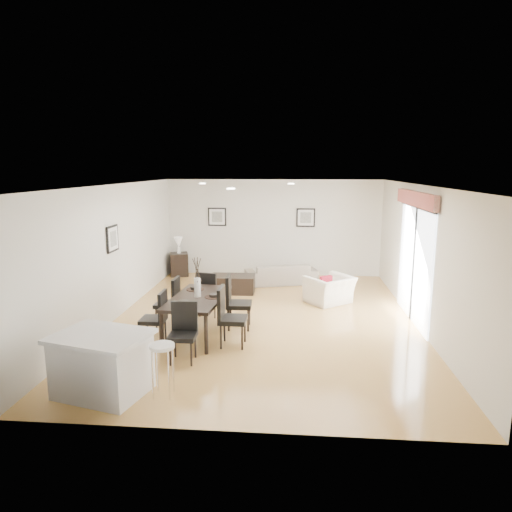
# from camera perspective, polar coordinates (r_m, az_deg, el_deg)

# --- Properties ---
(ground) EXTENTS (8.00, 8.00, 0.00)m
(ground) POSITION_cam_1_polar(r_m,az_deg,el_deg) (9.31, 0.95, -7.96)
(ground) COLOR tan
(ground) RESTS_ON ground
(wall_back) EXTENTS (6.00, 0.04, 2.70)m
(wall_back) POSITION_cam_1_polar(r_m,az_deg,el_deg) (12.90, 2.20, 3.54)
(wall_back) COLOR silver
(wall_back) RESTS_ON ground
(wall_front) EXTENTS (6.00, 0.04, 2.70)m
(wall_front) POSITION_cam_1_polar(r_m,az_deg,el_deg) (5.10, -2.13, -8.16)
(wall_front) COLOR silver
(wall_front) RESTS_ON ground
(wall_left) EXTENTS (0.04, 8.00, 2.70)m
(wall_left) POSITION_cam_1_polar(r_m,az_deg,el_deg) (9.64, -17.12, 0.51)
(wall_left) COLOR silver
(wall_left) RESTS_ON ground
(wall_right) EXTENTS (0.04, 8.00, 2.70)m
(wall_right) POSITION_cam_1_polar(r_m,az_deg,el_deg) (9.26, 19.84, -0.07)
(wall_right) COLOR silver
(wall_right) RESTS_ON ground
(ceiling) EXTENTS (6.00, 8.00, 0.02)m
(ceiling) POSITION_cam_1_polar(r_m,az_deg,el_deg) (8.81, 1.01, 8.90)
(ceiling) COLOR white
(ceiling) RESTS_ON wall_back
(sofa) EXTENTS (1.97, 1.21, 0.54)m
(sofa) POSITION_cam_1_polar(r_m,az_deg,el_deg) (12.08, 3.15, -2.19)
(sofa) COLOR gray
(sofa) RESTS_ON ground
(armchair) EXTENTS (1.26, 1.24, 0.62)m
(armchair) POSITION_cam_1_polar(r_m,az_deg,el_deg) (10.46, 9.17, -4.19)
(armchair) COLOR silver
(armchair) RESTS_ON ground
(dining_table) EXTENTS (1.02, 1.82, 0.73)m
(dining_table) POSITION_cam_1_polar(r_m,az_deg,el_deg) (8.36, -7.29, -5.55)
(dining_table) COLOR black
(dining_table) RESTS_ON ground
(dining_chair_wnear) EXTENTS (0.42, 0.42, 0.93)m
(dining_chair_wnear) POSITION_cam_1_polar(r_m,az_deg,el_deg) (8.15, -12.22, -7.15)
(dining_chair_wnear) COLOR black
(dining_chair_wnear) RESTS_ON ground
(dining_chair_wfar) EXTENTS (0.44, 0.44, 0.96)m
(dining_chair_wfar) POSITION_cam_1_polar(r_m,az_deg,el_deg) (8.94, -10.57, -5.35)
(dining_chair_wfar) COLOR black
(dining_chair_wfar) RESTS_ON ground
(dining_chair_enear) EXTENTS (0.47, 0.47, 1.03)m
(dining_chair_enear) POSITION_cam_1_polar(r_m,az_deg,el_deg) (7.86, -3.55, -7.15)
(dining_chair_enear) COLOR black
(dining_chair_enear) RESTS_ON ground
(dining_chair_efar) EXTENTS (0.48, 0.48, 1.04)m
(dining_chair_efar) POSITION_cam_1_polar(r_m,az_deg,el_deg) (8.69, -2.71, -5.36)
(dining_chair_efar) COLOR black
(dining_chair_efar) RESTS_ON ground
(dining_chair_head) EXTENTS (0.43, 0.43, 0.94)m
(dining_chair_head) POSITION_cam_1_polar(r_m,az_deg,el_deg) (7.39, -9.05, -8.89)
(dining_chair_head) COLOR black
(dining_chair_head) RESTS_ON ground
(dining_chair_foot) EXTENTS (0.49, 0.49, 0.94)m
(dining_chair_foot) POSITION_cam_1_polar(r_m,az_deg,el_deg) (9.42, -5.98, -4.44)
(dining_chair_foot) COLOR black
(dining_chair_foot) RESTS_ON ground
(vase) EXTENTS (0.79, 1.29, 0.73)m
(vase) POSITION_cam_1_polar(r_m,az_deg,el_deg) (8.25, -7.36, -2.92)
(vase) COLOR white
(vase) RESTS_ON dining_table
(coffee_table) EXTENTS (1.07, 0.66, 0.42)m
(coffee_table) POSITION_cam_1_polar(r_m,az_deg,el_deg) (11.24, -2.91, -3.50)
(coffee_table) COLOR black
(coffee_table) RESTS_ON ground
(side_table) EXTENTS (0.60, 0.60, 0.65)m
(side_table) POSITION_cam_1_polar(r_m,az_deg,el_deg) (13.12, -9.57, -1.03)
(side_table) COLOR black
(side_table) RESTS_ON ground
(table_lamp) EXTENTS (0.24, 0.24, 0.45)m
(table_lamp) POSITION_cam_1_polar(r_m,az_deg,el_deg) (13.01, -9.66, 1.63)
(table_lamp) COLOR white
(table_lamp) RESTS_ON side_table
(cushion) EXTENTS (0.29, 0.25, 0.29)m
(cushion) POSITION_cam_1_polar(r_m,az_deg,el_deg) (10.32, 8.75, -3.28)
(cushion) COLOR maroon
(cushion) RESTS_ON armchair
(kitchen_island) EXTENTS (1.40, 1.20, 0.84)m
(kitchen_island) POSITION_cam_1_polar(r_m,az_deg,el_deg) (6.64, -18.67, -12.62)
(kitchen_island) COLOR silver
(kitchen_island) RESTS_ON ground
(bar_stool) EXTENTS (0.33, 0.33, 0.73)m
(bar_stool) POSITION_cam_1_polar(r_m,az_deg,el_deg) (6.29, -11.65, -11.65)
(bar_stool) COLOR silver
(bar_stool) RESTS_ON ground
(framed_print_back_left) EXTENTS (0.52, 0.04, 0.52)m
(framed_print_back_left) POSITION_cam_1_polar(r_m,az_deg,el_deg) (13.01, -4.88, 4.90)
(framed_print_back_left) COLOR black
(framed_print_back_left) RESTS_ON wall_back
(framed_print_back_right) EXTENTS (0.52, 0.04, 0.52)m
(framed_print_back_right) POSITION_cam_1_polar(r_m,az_deg,el_deg) (12.83, 6.23, 4.79)
(framed_print_back_right) COLOR black
(framed_print_back_right) RESTS_ON wall_back
(framed_print_left_wall) EXTENTS (0.04, 0.52, 0.52)m
(framed_print_left_wall) POSITION_cam_1_polar(r_m,az_deg,el_deg) (9.39, -17.50, 2.08)
(framed_print_left_wall) COLOR black
(framed_print_left_wall) RESTS_ON wall_left
(sliding_door) EXTENTS (0.12, 2.70, 2.57)m
(sliding_door) POSITION_cam_1_polar(r_m,az_deg,el_deg) (9.48, 19.25, 2.14)
(sliding_door) COLOR white
(sliding_door) RESTS_ON wall_right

